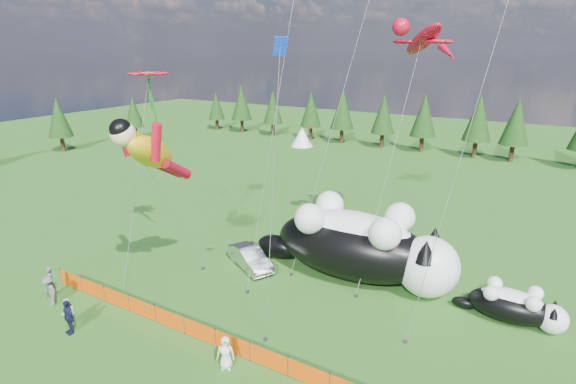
{
  "coord_description": "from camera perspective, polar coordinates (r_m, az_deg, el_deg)",
  "views": [
    {
      "loc": [
        13.24,
        -16.96,
        13.65
      ],
      "look_at": [
        0.86,
        4.0,
        5.87
      ],
      "focal_mm": 28.0,
      "sensor_mm": 36.0,
      "label": 1
    }
  ],
  "objects": [
    {
      "name": "spectator_e",
      "position": [
        21.31,
        -7.93,
        -19.56
      ],
      "size": [
        0.93,
        0.82,
        1.61
      ],
      "primitive_type": "imported",
      "rotation": [
        0.0,
        0.0,
        0.5
      ],
      "color": "silver",
      "rests_on": "ground"
    },
    {
      "name": "gecko_kite",
      "position": [
        29.74,
        16.79,
        18.01
      ],
      "size": [
        6.55,
        10.88,
        16.21
      ],
      "color": "#BA0922",
      "rests_on": "ground"
    },
    {
      "name": "car",
      "position": [
        29.63,
        -4.82,
        -8.31
      ],
      "size": [
        4.29,
        3.23,
        1.35
      ],
      "primitive_type": "imported",
      "rotation": [
        0.0,
        0.0,
        1.07
      ],
      "color": "silver",
      "rests_on": "ground"
    },
    {
      "name": "spectator_d",
      "position": [
        28.64,
        -28.05,
        -11.03
      ],
      "size": [
        1.22,
        0.77,
        1.75
      ],
      "primitive_type": "imported",
      "rotation": [
        0.0,
        0.0,
        -0.17
      ],
      "color": "#55565A",
      "rests_on": "ground"
    },
    {
      "name": "spectator_c",
      "position": [
        25.65,
        -26.12,
        -14.04
      ],
      "size": [
        1.17,
        0.76,
        1.85
      ],
      "primitive_type": "imported",
      "rotation": [
        0.0,
        0.0,
        -0.2
      ],
      "color": "#141839",
      "rests_on": "ground"
    },
    {
      "name": "spectator_b",
      "position": [
        26.29,
        -26.14,
        -13.6
      ],
      "size": [
        0.88,
        0.75,
        1.56
      ],
      "primitive_type": "imported",
      "rotation": [
        0.0,
        0.0,
        -0.48
      ],
      "color": "silver",
      "rests_on": "ground"
    },
    {
      "name": "safety_fence",
      "position": [
        23.3,
        -11.13,
        -17.0
      ],
      "size": [
        22.06,
        0.06,
        1.1
      ],
      "color": "#262626",
      "rests_on": "ground"
    },
    {
      "name": "superhero_kite",
      "position": [
        24.93,
        -17.07,
        4.86
      ],
      "size": [
        6.11,
        6.69,
        11.03
      ],
      "color": "gold",
      "rests_on": "ground"
    },
    {
      "name": "diamond_kite_c",
      "position": [
        18.11,
        -1.12,
        16.09
      ],
      "size": [
        1.53,
        0.92,
        14.5
      ],
      "color": "#0E38D5",
      "rests_on": "ground"
    },
    {
      "name": "spectator_a",
      "position": [
        29.4,
        -27.97,
        -10.12
      ],
      "size": [
        0.79,
        0.63,
        1.9
      ],
      "primitive_type": "imported",
      "rotation": [
        0.0,
        0.0,
        -0.28
      ],
      "color": "#55565A",
      "rests_on": "ground"
    },
    {
      "name": "cat_large",
      "position": [
        27.93,
        9.24,
        -6.52
      ],
      "size": [
        13.34,
        4.83,
        4.82
      ],
      "rotation": [
        0.0,
        0.0,
        0.02
      ],
      "color": "black",
      "rests_on": "ground"
    },
    {
      "name": "flower_kite",
      "position": [
        28.92,
        -17.31,
        13.84
      ],
      "size": [
        3.09,
        6.38,
        13.15
      ],
      "color": "#BA0922",
      "rests_on": "ground"
    },
    {
      "name": "festival_tents",
      "position": [
        58.31,
        27.67,
        3.55
      ],
      "size": [
        50.0,
        3.2,
        2.8
      ],
      "primitive_type": null,
      "color": "white",
      "rests_on": "ground"
    },
    {
      "name": "cat_small",
      "position": [
        26.73,
        26.92,
        -12.74
      ],
      "size": [
        5.58,
        2.03,
        2.02
      ],
      "rotation": [
        0.0,
        0.0,
        -0.02
      ],
      "color": "black",
      "rests_on": "ground"
    },
    {
      "name": "ground",
      "position": [
        25.48,
        -6.47,
        -14.8
      ],
      "size": [
        160.0,
        160.0,
        0.0
      ],
      "primitive_type": "plane",
      "color": "#0D380A",
      "rests_on": "ground"
    },
    {
      "name": "tree_line",
      "position": [
        64.09,
        18.47,
        8.16
      ],
      "size": [
        90.0,
        4.0,
        8.0
      ],
      "primitive_type": null,
      "color": "black",
      "rests_on": "ground"
    }
  ]
}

